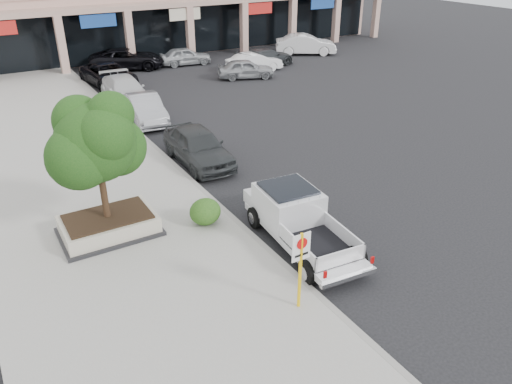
{
  "coord_description": "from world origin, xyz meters",
  "views": [
    {
      "loc": [
        -8.71,
        -11.42,
        9.08
      ],
      "look_at": [
        -1.02,
        1.5,
        1.35
      ],
      "focal_mm": 35.0,
      "sensor_mm": 36.0,
      "label": 1
    }
  ],
  "objects_px": {
    "curb_car_c": "(125,90)",
    "lot_car_f": "(306,44)",
    "planter": "(109,225)",
    "lot_car_d": "(127,59)",
    "curb_car_b": "(145,109)",
    "pickup_truck": "(303,223)",
    "curb_car_d": "(109,75)",
    "lot_car_e": "(185,56)",
    "curb_car_a": "(198,146)",
    "planter_tree": "(99,141)",
    "lot_car_b": "(254,62)",
    "no_parking_sign": "(301,261)",
    "lot_car_a": "(246,69)",
    "lot_car_c": "(266,58)"
  },
  "relations": [
    {
      "from": "lot_car_b",
      "to": "lot_car_d",
      "type": "relative_size",
      "value": 0.76
    },
    {
      "from": "curb_car_b",
      "to": "pickup_truck",
      "type": "bearing_deg",
      "value": -83.23
    },
    {
      "from": "curb_car_c",
      "to": "lot_car_d",
      "type": "relative_size",
      "value": 0.94
    },
    {
      "from": "planter_tree",
      "to": "curb_car_a",
      "type": "height_order",
      "value": "planter_tree"
    },
    {
      "from": "pickup_truck",
      "to": "lot_car_e",
      "type": "relative_size",
      "value": 1.35
    },
    {
      "from": "planter_tree",
      "to": "curb_car_c",
      "type": "height_order",
      "value": "planter_tree"
    },
    {
      "from": "curb_car_d",
      "to": "lot_car_a",
      "type": "bearing_deg",
      "value": -24.63
    },
    {
      "from": "curb_car_b",
      "to": "lot_car_e",
      "type": "relative_size",
      "value": 1.12
    },
    {
      "from": "lot_car_f",
      "to": "lot_car_e",
      "type": "bearing_deg",
      "value": 111.06
    },
    {
      "from": "curb_car_a",
      "to": "lot_car_a",
      "type": "xyz_separation_m",
      "value": [
        9.22,
        11.92,
        -0.13
      ]
    },
    {
      "from": "lot_car_c",
      "to": "no_parking_sign",
      "type": "bearing_deg",
      "value": 135.92
    },
    {
      "from": "planter_tree",
      "to": "lot_car_e",
      "type": "xyz_separation_m",
      "value": [
        12.28,
        21.94,
        -2.73
      ]
    },
    {
      "from": "planter",
      "to": "curb_car_c",
      "type": "bearing_deg",
      "value": 70.31
    },
    {
      "from": "lot_car_c",
      "to": "lot_car_f",
      "type": "xyz_separation_m",
      "value": [
        5.4,
        2.2,
        0.12
      ]
    },
    {
      "from": "curb_car_b",
      "to": "lot_car_d",
      "type": "height_order",
      "value": "lot_car_d"
    },
    {
      "from": "curb_car_c",
      "to": "lot_car_f",
      "type": "height_order",
      "value": "lot_car_f"
    },
    {
      "from": "planter",
      "to": "lot_car_e",
      "type": "height_order",
      "value": "lot_car_e"
    },
    {
      "from": "lot_car_e",
      "to": "lot_car_f",
      "type": "bearing_deg",
      "value": -90.6
    },
    {
      "from": "pickup_truck",
      "to": "lot_car_e",
      "type": "height_order",
      "value": "pickup_truck"
    },
    {
      "from": "planter",
      "to": "curb_car_b",
      "type": "relative_size",
      "value": 0.71
    },
    {
      "from": "no_parking_sign",
      "to": "lot_car_a",
      "type": "bearing_deg",
      "value": 63.57
    },
    {
      "from": "curb_car_a",
      "to": "lot_car_b",
      "type": "relative_size",
      "value": 1.13
    },
    {
      "from": "planter",
      "to": "lot_car_b",
      "type": "relative_size",
      "value": 0.76
    },
    {
      "from": "lot_car_c",
      "to": "curb_car_a",
      "type": "bearing_deg",
      "value": 124.93
    },
    {
      "from": "curb_car_a",
      "to": "lot_car_d",
      "type": "relative_size",
      "value": 0.85
    },
    {
      "from": "lot_car_b",
      "to": "lot_car_f",
      "type": "bearing_deg",
      "value": -65.14
    },
    {
      "from": "curb_car_b",
      "to": "lot_car_a",
      "type": "height_order",
      "value": "curb_car_b"
    },
    {
      "from": "lot_car_e",
      "to": "no_parking_sign",
      "type": "bearing_deg",
      "value": 170.54
    },
    {
      "from": "curb_car_d",
      "to": "lot_car_d",
      "type": "bearing_deg",
      "value": 51.43
    },
    {
      "from": "planter",
      "to": "lot_car_b",
      "type": "bearing_deg",
      "value": 47.52
    },
    {
      "from": "curb_car_a",
      "to": "curb_car_c",
      "type": "bearing_deg",
      "value": 91.09
    },
    {
      "from": "lot_car_e",
      "to": "planter",
      "type": "bearing_deg",
      "value": 158.96
    },
    {
      "from": "lot_car_e",
      "to": "curb_car_b",
      "type": "bearing_deg",
      "value": 155.68
    },
    {
      "from": "curb_car_a",
      "to": "curb_car_c",
      "type": "distance_m",
      "value": 10.59
    },
    {
      "from": "planter_tree",
      "to": "curb_car_c",
      "type": "xyz_separation_m",
      "value": [
        5.13,
        14.56,
        -2.65
      ]
    },
    {
      "from": "curb_car_a",
      "to": "lot_car_f",
      "type": "distance_m",
      "value": 24.06
    },
    {
      "from": "planter_tree",
      "to": "pickup_truck",
      "type": "bearing_deg",
      "value": -36.99
    },
    {
      "from": "curb_car_b",
      "to": "lot_car_c",
      "type": "distance_m",
      "value": 14.5
    },
    {
      "from": "curb_car_d",
      "to": "lot_car_a",
      "type": "relative_size",
      "value": 1.35
    },
    {
      "from": "lot_car_c",
      "to": "curb_car_c",
      "type": "bearing_deg",
      "value": 92.09
    },
    {
      "from": "lot_car_e",
      "to": "lot_car_f",
      "type": "xyz_separation_m",
      "value": [
        10.45,
        -1.64,
        0.15
      ]
    },
    {
      "from": "curb_car_d",
      "to": "lot_car_a",
      "type": "xyz_separation_m",
      "value": [
        8.93,
        -3.02,
        -0.07
      ]
    },
    {
      "from": "planter",
      "to": "lot_car_d",
      "type": "height_order",
      "value": "lot_car_d"
    },
    {
      "from": "planter",
      "to": "curb_car_b",
      "type": "bearing_deg",
      "value": 64.43
    },
    {
      "from": "curb_car_c",
      "to": "lot_car_b",
      "type": "bearing_deg",
      "value": 16.46
    },
    {
      "from": "lot_car_a",
      "to": "lot_car_f",
      "type": "relative_size",
      "value": 0.79
    },
    {
      "from": "no_parking_sign",
      "to": "planter_tree",
      "type": "bearing_deg",
      "value": 116.33
    },
    {
      "from": "curb_car_a",
      "to": "lot_car_f",
      "type": "relative_size",
      "value": 0.93
    },
    {
      "from": "planter_tree",
      "to": "pickup_truck",
      "type": "xyz_separation_m",
      "value": [
        5.14,
        -3.87,
        -2.56
      ]
    },
    {
      "from": "lot_car_b",
      "to": "lot_car_c",
      "type": "bearing_deg",
      "value": -60.07
    }
  ]
}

